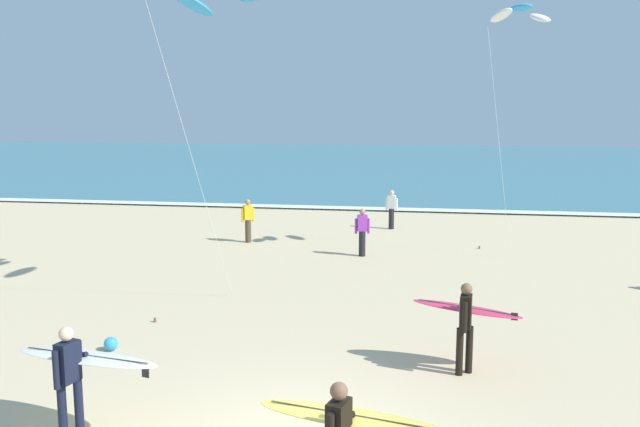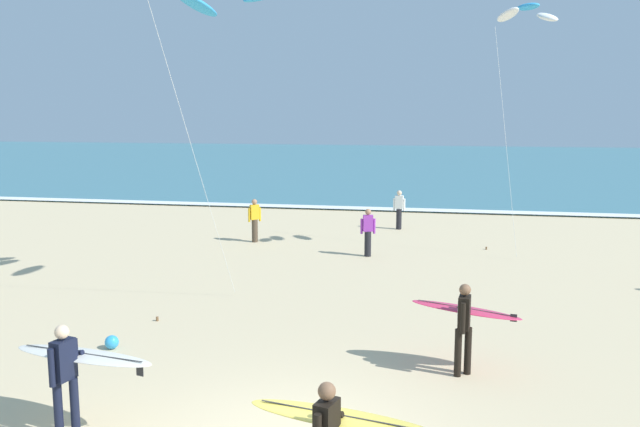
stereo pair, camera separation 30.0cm
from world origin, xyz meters
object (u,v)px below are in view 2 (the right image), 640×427
(bystander_white_top, at_px, (399,209))
(beach_ball, at_px, (112,342))
(surfer_lead, at_px, (465,317))
(bystander_yellow_top, at_px, (255,220))
(kite_arc_cobalt_far, at_px, (528,14))
(bystander_purple_top, at_px, (368,232))
(surfer_trailing, at_px, (74,364))

(bystander_white_top, distance_m, beach_ball, 15.58)
(surfer_lead, height_order, bystander_yellow_top, surfer_lead)
(surfer_lead, relative_size, bystander_white_top, 1.30)
(kite_arc_cobalt_far, xyz_separation_m, bystander_purple_top, (-4.79, -0.41, -6.89))
(bystander_white_top, distance_m, bystander_yellow_top, 6.19)
(beach_ball, bearing_deg, surfer_trailing, -69.86)
(kite_arc_cobalt_far, height_order, bystander_white_top, kite_arc_cobalt_far)
(kite_arc_cobalt_far, relative_size, beach_ball, 28.59)
(bystander_white_top, bearing_deg, beach_ball, -107.44)
(bystander_white_top, height_order, bystander_yellow_top, same)
(surfer_trailing, bearing_deg, bystander_yellow_top, 96.02)
(kite_arc_cobalt_far, height_order, bystander_yellow_top, kite_arc_cobalt_far)
(bystander_yellow_top, xyz_separation_m, beach_ball, (0.32, -11.18, -0.67))
(surfer_lead, bearing_deg, kite_arc_cobalt_far, 79.22)
(beach_ball, bearing_deg, bystander_white_top, 72.56)
(surfer_lead, relative_size, kite_arc_cobalt_far, 0.26)
(surfer_lead, relative_size, surfer_trailing, 0.78)
(surfer_lead, distance_m, bystander_white_top, 14.88)
(kite_arc_cobalt_far, bearing_deg, surfer_trailing, -119.90)
(surfer_lead, xyz_separation_m, bystander_white_top, (-2.29, 14.71, -0.23))
(beach_ball, bearing_deg, bystander_yellow_top, 91.66)
(surfer_trailing, relative_size, bystander_purple_top, 1.66)
(surfer_trailing, xyz_separation_m, kite_arc_cobalt_far, (7.62, 13.26, 6.65))
(surfer_lead, xyz_separation_m, bystander_purple_top, (-2.92, 9.42, -0.23))
(bystander_purple_top, bearing_deg, bystander_yellow_top, 159.68)
(bystander_yellow_top, bearing_deg, kite_arc_cobalt_far, -7.48)
(surfer_trailing, bearing_deg, kite_arc_cobalt_far, 60.10)
(surfer_trailing, bearing_deg, beach_ball, 110.14)
(bystander_purple_top, height_order, beach_ball, bystander_purple_top)
(surfer_lead, bearing_deg, bystander_white_top, 98.84)
(bystander_yellow_top, bearing_deg, beach_ball, -88.34)
(surfer_lead, distance_m, beach_ball, 7.01)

